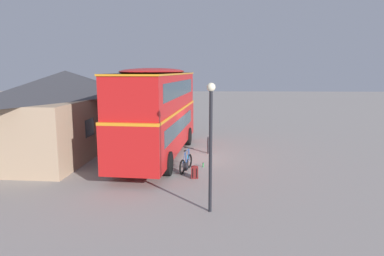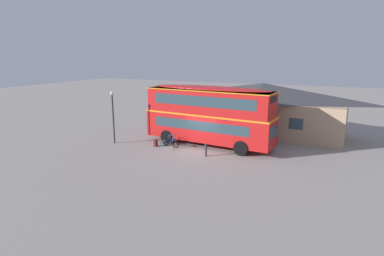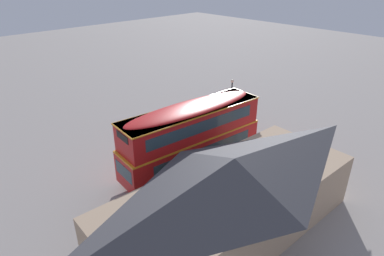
# 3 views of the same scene
# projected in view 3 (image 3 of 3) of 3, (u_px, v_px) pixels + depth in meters

# --- Properties ---
(ground_plane) EXTENTS (120.00, 120.00, 0.00)m
(ground_plane) POSITION_uv_depth(u_px,v_px,m) (180.00, 159.00, 24.72)
(ground_plane) COLOR gray
(double_decker_bus) EXTENTS (10.73, 3.46, 4.79)m
(double_decker_bus) POSITION_uv_depth(u_px,v_px,m) (192.00, 134.00, 22.57)
(double_decker_bus) COLOR black
(double_decker_bus) RESTS_ON ground
(touring_bicycle) EXTENTS (1.72, 0.61, 1.03)m
(touring_bicycle) POSITION_uv_depth(u_px,v_px,m) (202.00, 142.00, 26.30)
(touring_bicycle) COLOR black
(touring_bicycle) RESTS_ON ground
(backpack_on_ground) EXTENTS (0.29, 0.32, 0.58)m
(backpack_on_ground) POSITION_uv_depth(u_px,v_px,m) (207.00, 137.00, 27.26)
(backpack_on_ground) COLOR maroon
(backpack_on_ground) RESTS_ON ground
(water_bottle_blue_sports) EXTENTS (0.08, 0.08, 0.26)m
(water_bottle_blue_sports) POSITION_uv_depth(u_px,v_px,m) (205.00, 141.00, 27.01)
(water_bottle_blue_sports) COLOR #338CBF
(water_bottle_blue_sports) RESTS_ON ground
(water_bottle_green_metal) EXTENTS (0.07, 0.07, 0.23)m
(water_bottle_green_metal) POSITION_uv_depth(u_px,v_px,m) (188.00, 145.00, 26.48)
(water_bottle_green_metal) COLOR green
(water_bottle_green_metal) RESTS_ON ground
(pub_building) EXTENTS (14.97, 6.65, 4.65)m
(pub_building) POSITION_uv_depth(u_px,v_px,m) (232.00, 196.00, 16.97)
(pub_building) COLOR tan
(pub_building) RESTS_ON ground
(street_lamp) EXTENTS (0.28, 0.28, 4.29)m
(street_lamp) POSITION_uv_depth(u_px,v_px,m) (231.00, 97.00, 28.82)
(street_lamp) COLOR black
(street_lamp) RESTS_ON ground
(kerb_bollard) EXTENTS (0.16, 0.16, 0.97)m
(kerb_bollard) POSITION_uv_depth(u_px,v_px,m) (158.00, 151.00, 24.75)
(kerb_bollard) COLOR #333338
(kerb_bollard) RESTS_ON ground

